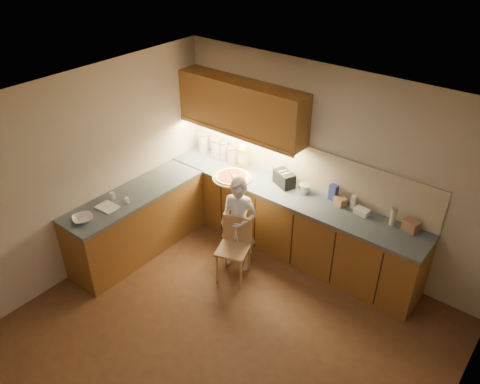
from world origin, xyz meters
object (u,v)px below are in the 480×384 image
Objects in this scene: child at (239,225)px; wooden_chair at (235,244)px; pizza_on_board at (232,177)px; oil_jug at (243,158)px; toaster at (284,179)px.

child is 0.25m from wooden_chair.
child is (0.53, -0.51, -0.28)m from pizza_on_board.
pizza_on_board is 1.53× the size of oil_jug.
oil_jug is at bearing 103.54° from wooden_chair.
toaster is at bearing -2.31° from oil_jug.
child is 1.57× the size of wooden_chair.
oil_jug is at bearing 107.05° from child.
oil_jug is (-0.60, 0.85, 0.42)m from child.
toaster is at bearing 66.67° from wooden_chair.
wooden_chair is 2.36× the size of oil_jug.
pizza_on_board is 1.55× the size of toaster.
toaster reaches higher than wooden_chair.
oil_jug is at bearing -159.18° from toaster.
pizza_on_board is 1.01m from wooden_chair.
pizza_on_board reaches higher than toaster.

